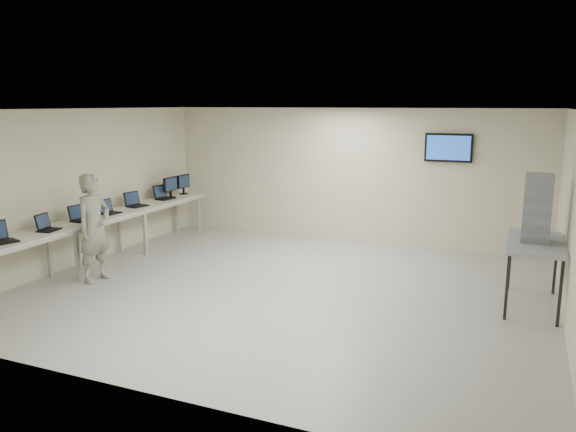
% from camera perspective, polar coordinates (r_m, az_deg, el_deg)
% --- Properties ---
extents(room, '(8.01, 7.01, 2.81)m').
position_cam_1_polar(room, '(8.63, -0.17, 1.51)').
color(room, beige).
rests_on(room, ground).
extents(workbench, '(0.76, 6.00, 0.90)m').
position_cam_1_polar(workbench, '(10.61, -18.60, -0.43)').
color(workbench, '#B8AE9C').
rests_on(workbench, ground).
extents(laptop_1, '(0.33, 0.38, 0.27)m').
position_cam_1_polar(laptop_1, '(9.73, -23.35, -0.95)').
color(laptop_1, black).
rests_on(laptop_1, workbench).
extents(laptop_2, '(0.31, 0.37, 0.27)m').
position_cam_1_polar(laptop_2, '(10.31, -20.40, -0.07)').
color(laptop_2, black).
rests_on(laptop_2, workbench).
extents(laptop_3, '(0.30, 0.35, 0.26)m').
position_cam_1_polar(laptop_3, '(10.81, -17.77, 0.59)').
color(laptop_3, black).
rests_on(laptop_3, workbench).
extents(laptop_4, '(0.38, 0.42, 0.29)m').
position_cam_1_polar(laptop_4, '(11.43, -15.28, 1.32)').
color(laptop_4, black).
rests_on(laptop_4, workbench).
extents(laptop_5, '(0.36, 0.41, 0.29)m').
position_cam_1_polar(laptop_5, '(12.15, -12.58, 2.04)').
color(laptop_5, black).
rests_on(laptop_5, workbench).
extents(monitor_near, '(0.20, 0.44, 0.44)m').
position_cam_1_polar(monitor_near, '(12.31, -11.87, 3.08)').
color(monitor_near, black).
rests_on(monitor_near, workbench).
extents(monitor_far, '(0.19, 0.44, 0.43)m').
position_cam_1_polar(monitor_far, '(12.72, -10.58, 3.37)').
color(monitor_far, black).
rests_on(monitor_far, workbench).
extents(soldier, '(0.46, 0.67, 1.79)m').
position_cam_1_polar(soldier, '(9.67, -19.08, -1.17)').
color(soldier, gray).
rests_on(soldier, ground).
extents(side_table, '(0.75, 1.61, 0.96)m').
position_cam_1_polar(side_table, '(8.73, 23.83, -2.84)').
color(side_table, gray).
rests_on(side_table, ground).
extents(storage_bins, '(0.37, 0.41, 0.97)m').
position_cam_1_polar(storage_bins, '(8.62, 23.99, 0.75)').
color(storage_bins, gray).
rests_on(storage_bins, side_table).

